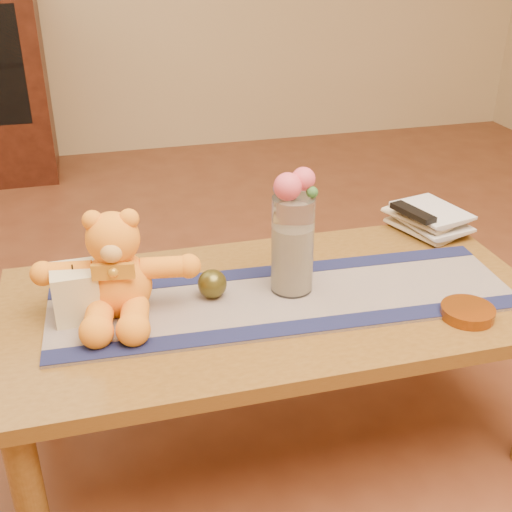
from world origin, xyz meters
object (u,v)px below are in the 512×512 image
object	(u,v)px
teddy_bear	(116,264)
pillar_candle	(76,293)
book_bottom	(408,233)
amber_dish	(467,312)
bronze_ball	(212,284)
glass_vase	(293,245)
tv_remote	(413,212)

from	to	relation	value
teddy_bear	pillar_candle	size ratio (longest dim) A/B	2.90
book_bottom	amber_dish	distance (m)	0.47
book_bottom	bronze_ball	bearing A→B (deg)	179.11
pillar_candle	glass_vase	bearing A→B (deg)	-0.88
pillar_candle	bronze_ball	size ratio (longest dim) A/B	1.73
tv_remote	amber_dish	bearing A→B (deg)	-115.10
pillar_candle	amber_dish	bearing A→B (deg)	-14.59
pillar_candle	tv_remote	world-z (taller)	pillar_candle
glass_vase	book_bottom	distance (m)	0.53
teddy_bear	glass_vase	bearing A→B (deg)	7.12
glass_vase	amber_dish	bearing A→B (deg)	-31.41
teddy_bear	bronze_ball	bearing A→B (deg)	9.29
teddy_bear	amber_dish	distance (m)	0.88
bronze_ball	book_bottom	world-z (taller)	bronze_ball
glass_vase	tv_remote	distance (m)	0.51
tv_remote	book_bottom	bearing A→B (deg)	90.00
teddy_bear	tv_remote	world-z (taller)	teddy_bear
glass_vase	bronze_ball	size ratio (longest dim) A/B	3.43
teddy_bear	glass_vase	world-z (taller)	glass_vase
book_bottom	tv_remote	xyz separation A→B (m)	(0.00, -0.01, 0.07)
glass_vase	book_bottom	world-z (taller)	glass_vase
pillar_candle	amber_dish	distance (m)	0.97
pillar_candle	amber_dish	xyz separation A→B (m)	(0.93, -0.24, -0.06)
glass_vase	amber_dish	xyz separation A→B (m)	(0.38, -0.23, -0.12)
glass_vase	teddy_bear	bearing A→B (deg)	178.45
bronze_ball	amber_dish	xyz separation A→B (m)	(0.59, -0.25, -0.03)
bronze_ball	book_bottom	distance (m)	0.70
glass_vase	book_bottom	size ratio (longest dim) A/B	1.17
pillar_candle	glass_vase	xyz separation A→B (m)	(0.55, -0.01, 0.06)
bronze_ball	amber_dish	world-z (taller)	bronze_ball
book_bottom	tv_remote	bearing A→B (deg)	-93.00
teddy_bear	bronze_ball	size ratio (longest dim) A/B	5.01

